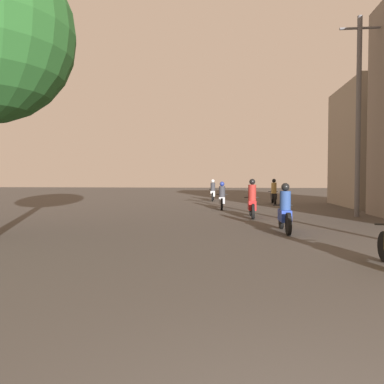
{
  "coord_description": "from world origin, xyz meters",
  "views": [
    {
      "loc": [
        -0.63,
        -1.5,
        1.62
      ],
      "look_at": [
        -2.37,
        16.42,
        0.94
      ],
      "focal_mm": 35.0,
      "sensor_mm": 36.0,
      "label": 1
    }
  ],
  "objects_px": {
    "motorcycle_silver": "(222,198)",
    "motorcycle_black": "(274,194)",
    "motorcycle_red": "(252,202)",
    "utility_pole_far": "(358,113)",
    "motorcycle_white": "(213,192)",
    "motorcycle_blue": "(285,212)"
  },
  "relations": [
    {
      "from": "motorcycle_red",
      "to": "motorcycle_black",
      "type": "xyz_separation_m",
      "value": [
        1.85,
        8.2,
        -0.01
      ]
    },
    {
      "from": "motorcycle_silver",
      "to": "motorcycle_black",
      "type": "distance_m",
      "value": 5.25
    },
    {
      "from": "motorcycle_red",
      "to": "motorcycle_white",
      "type": "relative_size",
      "value": 0.96
    },
    {
      "from": "motorcycle_white",
      "to": "utility_pole_far",
      "type": "relative_size",
      "value": 0.25
    },
    {
      "from": "motorcycle_red",
      "to": "motorcycle_silver",
      "type": "bearing_deg",
      "value": 107.41
    },
    {
      "from": "motorcycle_blue",
      "to": "motorcycle_red",
      "type": "height_order",
      "value": "motorcycle_red"
    },
    {
      "from": "motorcycle_silver",
      "to": "utility_pole_far",
      "type": "bearing_deg",
      "value": -30.14
    },
    {
      "from": "motorcycle_blue",
      "to": "motorcycle_black",
      "type": "bearing_deg",
      "value": 88.76
    },
    {
      "from": "motorcycle_white",
      "to": "motorcycle_blue",
      "type": "bearing_deg",
      "value": -85.98
    },
    {
      "from": "motorcycle_red",
      "to": "utility_pole_far",
      "type": "distance_m",
      "value": 5.78
    },
    {
      "from": "motorcycle_silver",
      "to": "motorcycle_black",
      "type": "bearing_deg",
      "value": 52.43
    },
    {
      "from": "motorcycle_red",
      "to": "motorcycle_white",
      "type": "xyz_separation_m",
      "value": [
        -2.05,
        11.06,
        -0.02
      ]
    },
    {
      "from": "motorcycle_blue",
      "to": "motorcycle_silver",
      "type": "relative_size",
      "value": 1.04
    },
    {
      "from": "motorcycle_silver",
      "to": "motorcycle_black",
      "type": "xyz_separation_m",
      "value": [
        3.14,
        4.21,
        0.04
      ]
    },
    {
      "from": "motorcycle_silver",
      "to": "utility_pole_far",
      "type": "relative_size",
      "value": 0.24
    },
    {
      "from": "motorcycle_blue",
      "to": "utility_pole_far",
      "type": "bearing_deg",
      "value": 56.89
    },
    {
      "from": "utility_pole_far",
      "to": "motorcycle_red",
      "type": "bearing_deg",
      "value": -169.56
    },
    {
      "from": "motorcycle_red",
      "to": "motorcycle_white",
      "type": "height_order",
      "value": "motorcycle_red"
    },
    {
      "from": "motorcycle_silver",
      "to": "motorcycle_black",
      "type": "relative_size",
      "value": 1.04
    },
    {
      "from": "motorcycle_silver",
      "to": "motorcycle_white",
      "type": "distance_m",
      "value": 7.12
    },
    {
      "from": "motorcycle_silver",
      "to": "utility_pole_far",
      "type": "xyz_separation_m",
      "value": [
        5.68,
        -3.18,
        3.72
      ]
    },
    {
      "from": "motorcycle_blue",
      "to": "utility_pole_far",
      "type": "height_order",
      "value": "utility_pole_far"
    }
  ]
}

